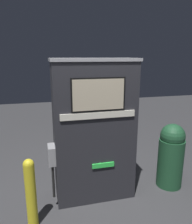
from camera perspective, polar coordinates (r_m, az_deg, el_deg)
ground_plane at (r=3.21m, az=0.56°, el=-22.70°), size 14.00×14.00×0.00m
gas_pump at (r=2.95m, az=-0.61°, el=-4.90°), size 1.17×0.50×1.91m
safety_bollard at (r=2.72m, az=-16.68°, el=-19.37°), size 0.12×0.12×0.85m
trash_bin at (r=3.51m, az=18.99°, el=-10.53°), size 0.38×0.38×0.98m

